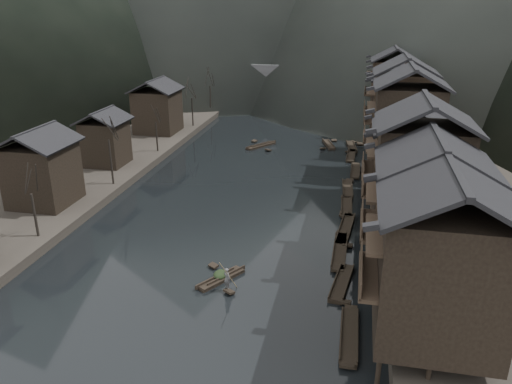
# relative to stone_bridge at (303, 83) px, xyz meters

# --- Properties ---
(water) EXTENTS (300.00, 300.00, 0.00)m
(water) POSITION_rel_stone_bridge_xyz_m (0.00, -72.00, -5.11)
(water) COLOR black
(water) RESTS_ON ground
(left_bank) EXTENTS (40.00, 200.00, 1.20)m
(left_bank) POSITION_rel_stone_bridge_xyz_m (-35.00, -32.00, -4.51)
(left_bank) COLOR #2D2823
(left_bank) RESTS_ON ground
(stilt_houses) EXTENTS (9.00, 67.60, 15.55)m
(stilt_houses) POSITION_rel_stone_bridge_xyz_m (17.28, -52.35, 3.76)
(stilt_houses) COLOR black
(stilt_houses) RESTS_ON ground
(left_houses) EXTENTS (8.10, 53.20, 8.73)m
(left_houses) POSITION_rel_stone_bridge_xyz_m (-20.50, -51.88, 0.55)
(left_houses) COLOR black
(left_houses) RESTS_ON left_bank
(bare_trees) EXTENTS (3.87, 72.80, 7.74)m
(bare_trees) POSITION_rel_stone_bridge_xyz_m (-17.00, -45.27, 1.21)
(bare_trees) COLOR black
(bare_trees) RESTS_ON left_bank
(moored_sampans) EXTENTS (2.94, 60.23, 0.47)m
(moored_sampans) POSITION_rel_stone_bridge_xyz_m (11.75, -50.82, -4.91)
(moored_sampans) COLOR black
(moored_sampans) RESTS_ON water
(midriver_boats) EXTENTS (13.69, 8.51, 0.45)m
(midriver_boats) POSITION_rel_stone_bridge_xyz_m (2.42, -30.89, -4.91)
(midriver_boats) COLOR black
(midriver_boats) RESTS_ON water
(stone_bridge) EXTENTS (40.00, 6.00, 9.00)m
(stone_bridge) POSITION_rel_stone_bridge_xyz_m (0.00, 0.00, 0.00)
(stone_bridge) COLOR #4C4C4F
(stone_bridge) RESTS_ON ground
(hero_sampan) EXTENTS (3.36, 4.61, 0.43)m
(hero_sampan) POSITION_rel_stone_bridge_xyz_m (1.90, -72.15, -4.91)
(hero_sampan) COLOR black
(hero_sampan) RESTS_ON water
(cargo_heap) EXTENTS (1.09, 1.42, 0.65)m
(cargo_heap) POSITION_rel_stone_bridge_xyz_m (1.78, -71.96, -4.35)
(cargo_heap) COLOR black
(cargo_heap) RESTS_ON hero_sampan
(boatman) EXTENTS (0.81, 0.74, 1.85)m
(boatman) POSITION_rel_stone_bridge_xyz_m (2.83, -73.60, -3.75)
(boatman) COLOR #545456
(boatman) RESTS_ON hero_sampan
(bamboo_pole) EXTENTS (1.16, 1.78, 3.36)m
(bamboo_pole) POSITION_rel_stone_bridge_xyz_m (3.03, -73.60, -1.14)
(bamboo_pole) COLOR #8C7A51
(bamboo_pole) RESTS_ON boatman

